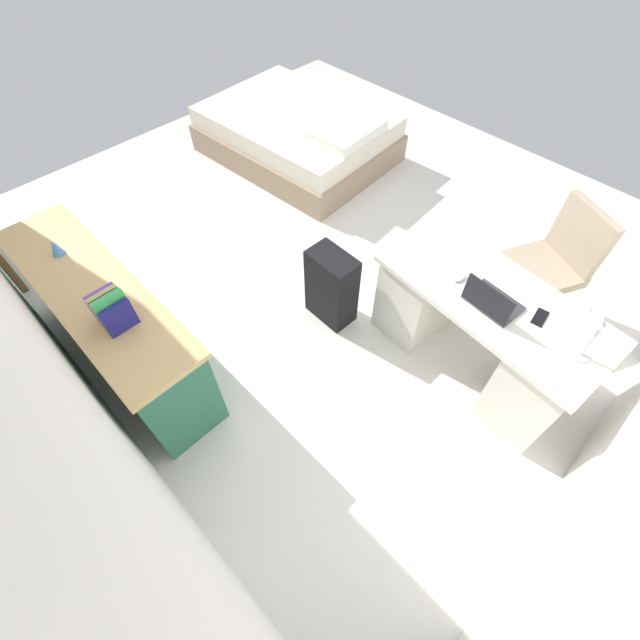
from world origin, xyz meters
The scene contains 12 objects.
ground_plane centered at (0.00, 0.00, 0.00)m, with size 5.90×5.90×0.00m, color silver.
desk centered at (-1.48, -0.10, 0.38)m, with size 1.49×0.79×0.72m.
office_chair centered at (-1.54, -0.86, 0.42)m, with size 0.61×0.61×0.94m.
credenza centered at (0.27, 1.62, 0.39)m, with size 1.80×0.48×0.77m.
bed centered at (1.34, -1.06, 0.24)m, with size 1.99×1.53×0.58m.
suitcase_black centered at (-0.48, 0.29, 0.31)m, with size 0.36×0.22×0.62m, color black.
laptop centered at (-1.49, 0.00, 0.77)m, with size 0.33×0.25×0.21m.
computer_mouse centered at (-1.24, -0.06, 0.74)m, with size 0.06×0.10×0.03m, color white.
cell_phone_near_laptop centered at (-1.75, -0.13, 0.73)m, with size 0.07×0.14×0.01m, color black.
desk_lamp centered at (-1.99, -0.05, 0.98)m, with size 0.16×0.11×0.34m.
book_row centered at (-0.09, 1.63, 0.88)m, with size 0.19×0.17×0.24m.
figurine_small centered at (0.66, 1.63, 0.83)m, with size 0.08×0.08×0.11m, color #4C7FBF.
Camera 1 is at (-1.94, 1.86, 2.72)m, focal length 24.26 mm.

